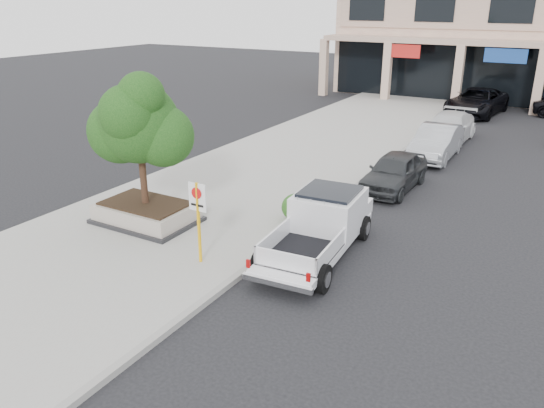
{
  "coord_description": "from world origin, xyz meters",
  "views": [
    {
      "loc": [
        5.47,
        -10.92,
        6.92
      ],
      "look_at": [
        -1.75,
        1.5,
        1.38
      ],
      "focal_mm": 35.0,
      "sensor_mm": 36.0,
      "label": 1
    }
  ],
  "objects": [
    {
      "name": "planter_tree",
      "position": [
        -5.95,
        0.98,
        3.41
      ],
      "size": [
        2.9,
        2.55,
        4.0
      ],
      "color": "black",
      "rests_on": "planter"
    },
    {
      "name": "no_parking_sign",
      "position": [
        -2.84,
        -0.56,
        1.63
      ],
      "size": [
        0.55,
        0.09,
        2.3
      ],
      "color": "#F8B10D",
      "rests_on": "sidewalk"
    },
    {
      "name": "curb_car_a",
      "position": [
        -0.28,
        8.43,
        0.71
      ],
      "size": [
        1.8,
        4.22,
        1.42
      ],
      "primitive_type": "imported",
      "rotation": [
        0.0,
        0.0,
        -0.03
      ],
      "color": "#282A2D",
      "rests_on": "ground"
    },
    {
      "name": "pickup_truck",
      "position": [
        -0.35,
        1.62,
        0.86
      ],
      "size": [
        2.43,
        5.6,
        1.72
      ],
      "primitive_type": null,
      "rotation": [
        0.0,
        0.0,
        0.08
      ],
      "color": "white",
      "rests_on": "ground"
    },
    {
      "name": "curb_car_d",
      "position": [
        -0.29,
        25.14,
        0.84
      ],
      "size": [
        3.42,
        6.29,
        1.67
      ],
      "primitive_type": "imported",
      "rotation": [
        0.0,
        0.0,
        -0.11
      ],
      "color": "black",
      "rests_on": "ground"
    },
    {
      "name": "planter",
      "position": [
        -6.08,
        0.83,
        0.48
      ],
      "size": [
        3.2,
        2.2,
        0.68
      ],
      "color": "black",
      "rests_on": "sidewalk"
    },
    {
      "name": "sidewalk",
      "position": [
        -5.5,
        6.0,
        0.07
      ],
      "size": [
        8.0,
        52.0,
        0.15
      ],
      "primitive_type": "cube",
      "color": "gray",
      "rests_on": "ground"
    },
    {
      "name": "curb_car_c",
      "position": [
        -0.19,
        16.99,
        0.74
      ],
      "size": [
        2.19,
        5.16,
        1.49
      ],
      "primitive_type": "imported",
      "rotation": [
        0.0,
        0.0,
        -0.02
      ],
      "color": "silver",
      "rests_on": "ground"
    },
    {
      "name": "curb",
      "position": [
        -1.55,
        6.0,
        0.07
      ],
      "size": [
        0.2,
        52.0,
        0.15
      ],
      "primitive_type": "cube",
      "color": "gray",
      "rests_on": "ground"
    },
    {
      "name": "hedge",
      "position": [
        -1.85,
        3.36,
        0.62
      ],
      "size": [
        1.1,
        0.99,
        0.93
      ],
      "primitive_type": "ellipsoid",
      "color": "#134315",
      "rests_on": "sidewalk"
    },
    {
      "name": "curb_car_b",
      "position": [
        0.03,
        13.65,
        0.76
      ],
      "size": [
        1.64,
        4.65,
        1.53
      ],
      "primitive_type": "imported",
      "rotation": [
        0.0,
        0.0,
        0.01
      ],
      "color": "#A6A9AE",
      "rests_on": "ground"
    },
    {
      "name": "ground",
      "position": [
        0.0,
        0.0,
        0.0
      ],
      "size": [
        120.0,
        120.0,
        0.0
      ],
      "primitive_type": "plane",
      "color": "black",
      "rests_on": "ground"
    }
  ]
}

